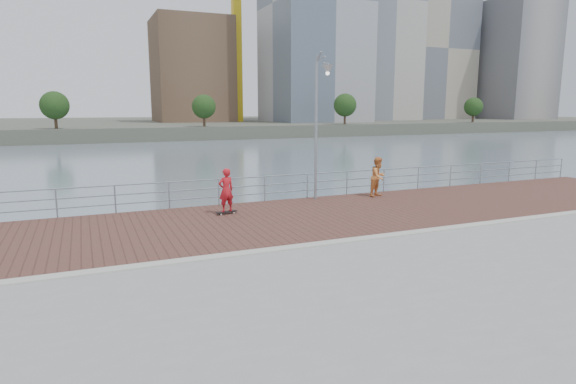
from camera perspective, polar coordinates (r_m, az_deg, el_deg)
name	(u,v)px	position (r m, az deg, el deg)	size (l,w,h in m)	color
water	(314,309)	(15.10, 3.07, -13.68)	(400.00, 400.00, 0.00)	slate
seawall	(421,355)	(10.86, 15.44, -18.17)	(40.00, 24.00, 2.00)	gray
brick_lane	(271,220)	(17.60, -2.05, -3.30)	(40.00, 6.80, 0.02)	brown
curb	(314,245)	(14.40, 3.14, -6.26)	(40.00, 0.40, 0.06)	#B7B5AD
far_shore	(107,126)	(135.11, -20.66, 7.35)	(320.00, 95.00, 2.50)	#4C5142
guardrail	(242,187)	(20.61, -5.46, 0.56)	(39.06, 0.06, 1.13)	#8C9EA8
street_lamp	(321,101)	(20.70, 3.93, 10.67)	(0.44, 1.29, 6.06)	gray
skateboard	(227,212)	(18.63, -7.29, -2.36)	(0.87, 0.37, 0.10)	black
skateboarder	(226,190)	(18.47, -7.35, 0.21)	(0.61, 0.40, 1.68)	red
bystander	(378,177)	(22.39, 10.66, 1.79)	(0.88, 0.69, 1.81)	#E88C44
skyline	(233,28)	(123.14, -6.48, 18.71)	(233.00, 41.00, 63.21)	#ADA38E
shoreline_trees	(134,106)	(89.81, -17.82, 9.73)	(144.68, 5.00, 6.66)	#473323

